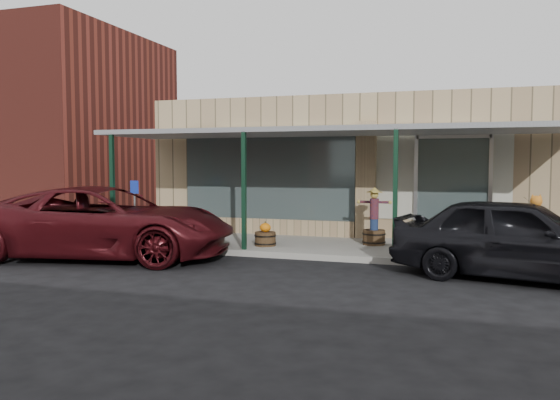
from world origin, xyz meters
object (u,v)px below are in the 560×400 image
(handicap_sign, at_px, (135,203))
(barrel_scarecrow, at_px, (374,225))
(car_maroon, at_px, (105,222))
(parked_sedan, at_px, (519,238))
(barrel_pumpkin, at_px, (265,237))

(handicap_sign, bearing_deg, barrel_scarecrow, 35.86)
(barrel_scarecrow, xyz_separation_m, car_maroon, (-5.95, -3.00, 0.20))
(parked_sedan, height_order, car_maroon, car_maroon)
(handicap_sign, relative_size, car_maroon, 0.27)
(barrel_pumpkin, distance_m, handicap_sign, 3.63)
(barrel_pumpkin, relative_size, parked_sedan, 0.12)
(barrel_scarecrow, distance_m, barrel_pumpkin, 2.81)
(handicap_sign, height_order, parked_sedan, handicap_sign)
(barrel_scarecrow, distance_m, parked_sedan, 4.14)
(barrel_scarecrow, height_order, handicap_sign, handicap_sign)
(barrel_pumpkin, xyz_separation_m, handicap_sign, (-3.50, -0.45, 0.83))
(barrel_pumpkin, xyz_separation_m, car_maroon, (-3.34, -1.98, 0.48))
(parked_sedan, bearing_deg, barrel_scarecrow, 62.34)
(barrel_scarecrow, bearing_deg, barrel_pumpkin, -140.33)
(barrel_pumpkin, bearing_deg, barrel_scarecrow, 21.44)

